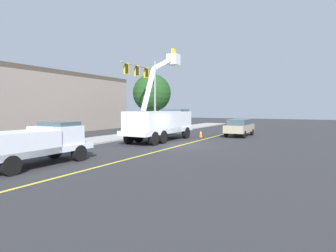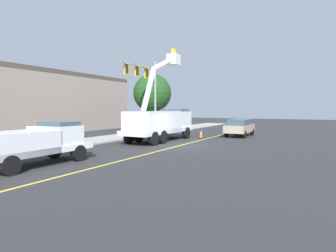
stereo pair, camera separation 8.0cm
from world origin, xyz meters
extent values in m
plane|color=#2D2D30|center=(0.00, 0.00, 0.00)|extent=(120.00, 120.00, 0.00)
cube|color=#9E9E99|center=(0.06, 7.62, 0.06)|extent=(60.02, 4.04, 0.12)
cube|color=yellow|center=(0.00, 0.00, 0.00)|extent=(50.00, 0.53, 0.01)
cube|color=white|center=(1.85, 2.84, 0.90)|extent=(8.22, 2.56, 0.36)
cube|color=white|center=(4.48, 2.82, 1.67)|extent=(2.64, 2.37, 1.60)
cube|color=#384C56|center=(4.68, 2.82, 2.37)|extent=(1.82, 2.11, 0.64)
cube|color=white|center=(0.87, 2.85, 1.62)|extent=(5.27, 2.54, 1.80)
cube|color=white|center=(-0.03, 2.73, 4.25)|extent=(1.47, 0.59, 3.45)
cube|color=white|center=(1.73, 2.33, 6.50)|extent=(2.54, 0.83, 1.39)
cube|color=white|center=(2.91, 2.07, 6.92)|extent=(0.90, 0.90, 0.90)
cube|color=yellow|center=(2.91, 2.07, 7.52)|extent=(0.36, 0.24, 0.60)
cylinder|color=black|center=(4.73, 3.94, 0.52)|extent=(1.04, 0.35, 1.04)
cylinder|color=black|center=(4.72, 1.69, 0.52)|extent=(1.04, 0.35, 1.04)
cylinder|color=black|center=(0.39, 3.97, 0.52)|extent=(1.04, 0.35, 1.04)
cylinder|color=black|center=(0.37, 1.73, 0.52)|extent=(1.04, 0.35, 1.04)
cylinder|color=black|center=(-0.93, 3.98, 0.52)|extent=(1.04, 0.35, 1.04)
cylinder|color=black|center=(-0.94, 1.73, 0.52)|extent=(1.04, 0.35, 1.04)
cube|color=white|center=(-9.93, 2.93, 0.75)|extent=(5.62, 2.14, 0.30)
cube|color=white|center=(-8.70, 2.92, 1.30)|extent=(2.03, 1.95, 1.10)
cube|color=#384C56|center=(-8.50, 2.92, 1.78)|extent=(1.36, 1.77, 0.56)
cube|color=white|center=(-10.94, 2.93, 1.15)|extent=(3.38, 2.12, 1.10)
cylinder|color=black|center=(-8.08, 3.86, 0.42)|extent=(0.84, 0.31, 0.84)
cylinder|color=black|center=(-8.09, 1.97, 0.42)|extent=(0.84, 0.31, 0.84)
cylinder|color=black|center=(-11.79, 1.99, 0.42)|extent=(0.84, 0.31, 0.84)
cube|color=tan|center=(9.09, -2.13, 0.79)|extent=(4.81, 1.94, 0.70)
cube|color=#384C56|center=(9.24, -2.13, 1.39)|extent=(3.47, 1.70, 0.60)
cylinder|color=black|center=(7.45, -2.97, 0.34)|extent=(0.68, 0.25, 0.68)
cylinder|color=black|center=(7.47, -1.26, 0.34)|extent=(0.68, 0.25, 0.68)
cylinder|color=black|center=(10.72, -3.00, 0.34)|extent=(0.68, 0.25, 0.68)
cylinder|color=black|center=(10.73, -1.29, 0.34)|extent=(0.68, 0.25, 0.68)
cube|color=black|center=(5.90, 0.70, 0.02)|extent=(0.40, 0.40, 0.04)
cone|color=orange|center=(5.90, 0.70, 0.38)|extent=(0.32, 0.32, 0.68)
cylinder|color=white|center=(5.90, 0.70, 0.45)|extent=(0.20, 0.20, 0.08)
cylinder|color=gray|center=(7.34, 6.56, 3.89)|extent=(0.22, 0.22, 7.78)
cube|color=gray|center=(4.42, 6.59, 6.92)|extent=(5.84, 0.20, 0.16)
cube|color=gold|center=(5.67, 6.58, 6.37)|extent=(0.12, 0.56, 1.00)
cube|color=black|center=(5.67, 6.48, 6.37)|extent=(0.20, 0.32, 0.84)
cube|color=gold|center=(4.00, 6.59, 6.37)|extent=(0.12, 0.56, 1.00)
cube|color=black|center=(4.00, 6.49, 6.37)|extent=(0.20, 0.32, 0.84)
cube|color=gold|center=(2.34, 6.60, 6.37)|extent=(0.12, 0.56, 1.00)
cube|color=black|center=(2.34, 6.50, 6.37)|extent=(0.20, 0.32, 0.84)
cube|color=gray|center=(0.97, 19.21, 3.22)|extent=(27.35, 7.01, 6.45)
cube|color=#4C4238|center=(0.97, 19.21, 6.70)|extent=(27.35, 7.01, 0.50)
cylinder|color=brown|center=(10.03, 8.60, 1.50)|extent=(0.32, 0.32, 3.00)
sphere|color=#1E471C|center=(10.03, 8.60, 4.58)|extent=(4.53, 4.53, 4.53)
camera|label=1|loc=(-18.77, -9.06, 2.75)|focal=30.17mm
camera|label=2|loc=(-18.73, -9.13, 2.75)|focal=30.17mm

